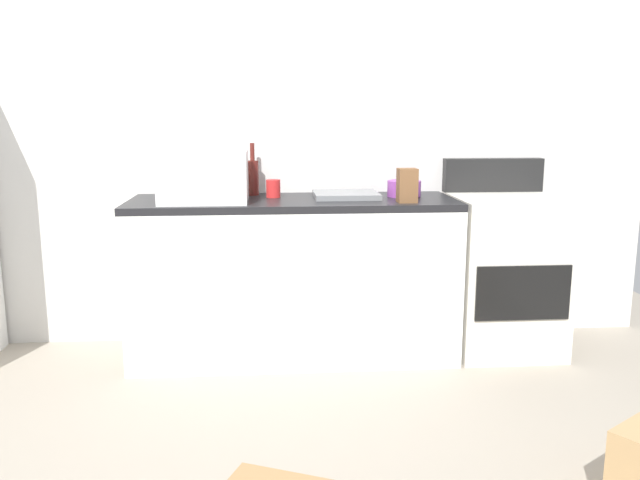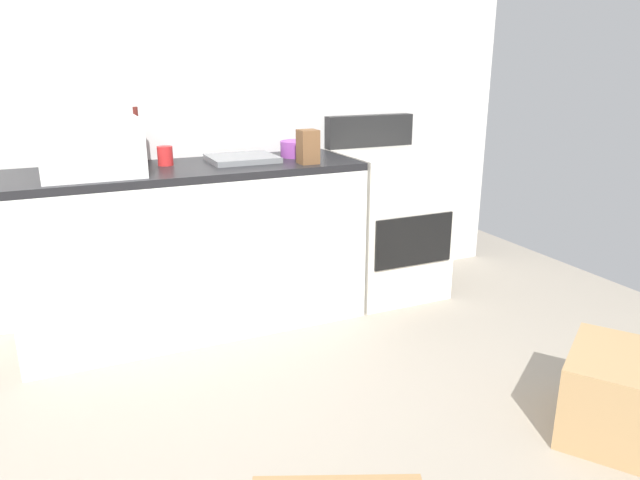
{
  "view_description": "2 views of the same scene",
  "coord_description": "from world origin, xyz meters",
  "px_view_note": "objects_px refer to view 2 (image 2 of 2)",
  "views": [
    {
      "loc": [
        0.17,
        -2.36,
        1.37
      ],
      "look_at": [
        0.41,
        0.65,
        0.77
      ],
      "focal_mm": 36.38,
      "sensor_mm": 36.0,
      "label": 1
    },
    {
      "loc": [
        -0.32,
        -1.83,
        1.42
      ],
      "look_at": [
        0.75,
        0.54,
        0.62
      ],
      "focal_mm": 32.49,
      "sensor_mm": 36.0,
      "label": 2
    }
  ],
  "objects_px": {
    "mixing_bowl": "(297,149)",
    "knife_block": "(308,147)",
    "stove_oven": "(387,221)",
    "wine_bottle": "(138,143)",
    "cardboard_box_medium": "(621,396)",
    "microwave": "(91,148)",
    "coffee_mug": "(165,156)"
  },
  "relations": [
    {
      "from": "stove_oven",
      "to": "wine_bottle",
      "type": "xyz_separation_m",
      "value": [
        -1.44,
        0.19,
        0.54
      ]
    },
    {
      "from": "stove_oven",
      "to": "wine_bottle",
      "type": "distance_m",
      "value": 1.55
    },
    {
      "from": "microwave",
      "to": "wine_bottle",
      "type": "distance_m",
      "value": 0.38
    },
    {
      "from": "coffee_mug",
      "to": "wine_bottle",
      "type": "bearing_deg",
      "value": 136.09
    },
    {
      "from": "mixing_bowl",
      "to": "knife_block",
      "type": "bearing_deg",
      "value": -98.27
    },
    {
      "from": "microwave",
      "to": "coffee_mug",
      "type": "xyz_separation_m",
      "value": [
        0.37,
        0.17,
        -0.09
      ]
    },
    {
      "from": "cardboard_box_medium",
      "to": "microwave",
      "type": "bearing_deg",
      "value": 137.18
    },
    {
      "from": "knife_block",
      "to": "mixing_bowl",
      "type": "height_order",
      "value": "knife_block"
    },
    {
      "from": "stove_oven",
      "to": "knife_block",
      "type": "bearing_deg",
      "value": -163.61
    },
    {
      "from": "coffee_mug",
      "to": "mixing_bowl",
      "type": "distance_m",
      "value": 0.74
    },
    {
      "from": "microwave",
      "to": "wine_bottle",
      "type": "relative_size",
      "value": 1.53
    },
    {
      "from": "knife_block",
      "to": "microwave",
      "type": "bearing_deg",
      "value": 175.08
    },
    {
      "from": "microwave",
      "to": "wine_bottle",
      "type": "bearing_deg",
      "value": 48.0
    },
    {
      "from": "wine_bottle",
      "to": "microwave",
      "type": "bearing_deg",
      "value": -132.0
    },
    {
      "from": "wine_bottle",
      "to": "knife_block",
      "type": "bearing_deg",
      "value": -24.28
    },
    {
      "from": "stove_oven",
      "to": "coffee_mug",
      "type": "bearing_deg",
      "value": 176.63
    },
    {
      "from": "microwave",
      "to": "coffee_mug",
      "type": "relative_size",
      "value": 4.6
    },
    {
      "from": "cardboard_box_medium",
      "to": "mixing_bowl",
      "type": "bearing_deg",
      "value": 109.81
    },
    {
      "from": "cardboard_box_medium",
      "to": "coffee_mug",
      "type": "bearing_deg",
      "value": 127.69
    },
    {
      "from": "stove_oven",
      "to": "knife_block",
      "type": "height_order",
      "value": "stove_oven"
    },
    {
      "from": "stove_oven",
      "to": "mixing_bowl",
      "type": "height_order",
      "value": "stove_oven"
    },
    {
      "from": "stove_oven",
      "to": "knife_block",
      "type": "distance_m",
      "value": 0.83
    },
    {
      "from": "knife_block",
      "to": "wine_bottle",
      "type": "bearing_deg",
      "value": 155.72
    },
    {
      "from": "stove_oven",
      "to": "wine_bottle",
      "type": "bearing_deg",
      "value": 172.49
    },
    {
      "from": "microwave",
      "to": "cardboard_box_medium",
      "type": "distance_m",
      "value": 2.54
    },
    {
      "from": "mixing_bowl",
      "to": "microwave",
      "type": "bearing_deg",
      "value": -172.25
    },
    {
      "from": "cardboard_box_medium",
      "to": "knife_block",
      "type": "bearing_deg",
      "value": 113.79
    },
    {
      "from": "stove_oven",
      "to": "microwave",
      "type": "height_order",
      "value": "microwave"
    },
    {
      "from": "wine_bottle",
      "to": "mixing_bowl",
      "type": "relative_size",
      "value": 1.58
    },
    {
      "from": "knife_block",
      "to": "cardboard_box_medium",
      "type": "xyz_separation_m",
      "value": [
        0.67,
        -1.53,
        -0.82
      ]
    },
    {
      "from": "mixing_bowl",
      "to": "cardboard_box_medium",
      "type": "distance_m",
      "value": 2.04
    },
    {
      "from": "coffee_mug",
      "to": "knife_block",
      "type": "distance_m",
      "value": 0.76
    }
  ]
}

